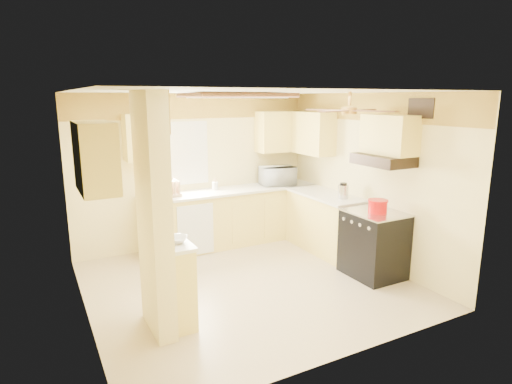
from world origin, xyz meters
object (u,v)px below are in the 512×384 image
stove (374,244)px  bowl (176,240)px  kettle (343,191)px  microwave (278,176)px  dutch_oven (378,206)px

stove → bowl: bearing=-179.9°
stove → bowl: 2.84m
bowl → stove: bearing=0.1°
stove → kettle: 0.96m
bowl → kettle: 2.95m
bowl → kettle: bearing=14.9°
stove → bowl: bowl is taller
microwave → dutch_oven: size_ratio=2.15×
stove → bowl: size_ratio=3.90×
stove → microwave: microwave is taller
microwave → dutch_oven: (0.28, -2.16, -0.09)m
kettle → microwave: bearing=104.0°
stove → microwave: size_ratio=1.58×
microwave → kettle: size_ratio=2.42×
bowl → kettle: size_ratio=0.98×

